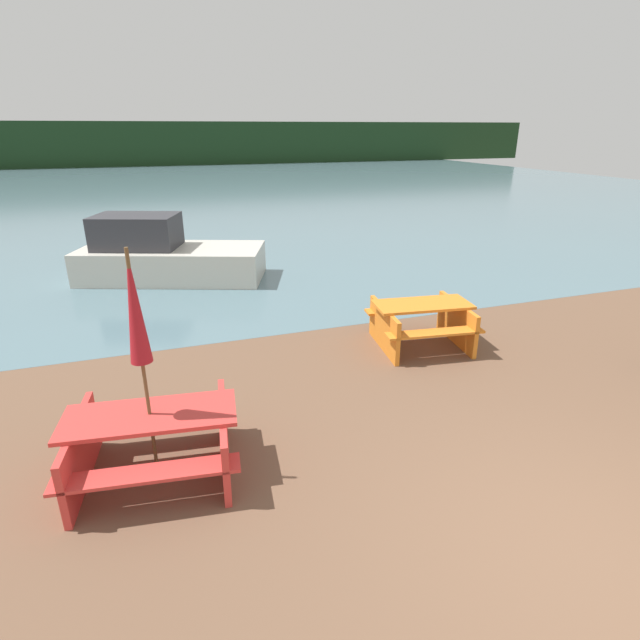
# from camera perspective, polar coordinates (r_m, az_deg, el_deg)

# --- Properties ---
(ground_plane) EXTENTS (60.00, 60.00, 0.00)m
(ground_plane) POSITION_cam_1_polar(r_m,az_deg,el_deg) (5.18, 29.50, -23.75)
(ground_plane) COLOR brown
(water) EXTENTS (60.00, 50.00, 0.00)m
(water) POSITION_cam_1_polar(r_m,az_deg,el_deg) (33.27, -13.98, 14.61)
(water) COLOR slate
(water) RESTS_ON ground_plane
(far_treeline) EXTENTS (80.00, 1.60, 4.00)m
(far_treeline) POSITION_cam_1_polar(r_m,az_deg,el_deg) (53.06, -16.60, 18.77)
(far_treeline) COLOR #193319
(far_treeline) RESTS_ON water
(picnic_table_red) EXTENTS (1.89, 1.59, 0.73)m
(picnic_table_red) POSITION_cam_1_polar(r_m,az_deg,el_deg) (5.57, -18.54, -12.62)
(picnic_table_red) COLOR red
(picnic_table_red) RESTS_ON ground_plane
(picnic_table_orange) EXTENTS (1.74, 1.58, 0.75)m
(picnic_table_orange) POSITION_cam_1_polar(r_m,az_deg,el_deg) (8.43, 11.50, -0.03)
(picnic_table_orange) COLOR orange
(picnic_table_orange) RESTS_ON ground_plane
(umbrella_crimson) EXTENTS (0.21, 0.21, 2.44)m
(umbrella_crimson) POSITION_cam_1_polar(r_m,az_deg,el_deg) (4.96, -20.39, 1.00)
(umbrella_crimson) COLOR brown
(umbrella_crimson) RESTS_ON ground_plane
(boat) EXTENTS (4.61, 3.11, 1.54)m
(boat) POSITION_cam_1_polar(r_m,az_deg,el_deg) (12.61, -17.37, 7.02)
(boat) COLOR beige
(boat) RESTS_ON water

